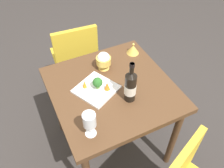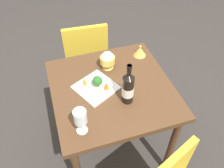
% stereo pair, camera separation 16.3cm
% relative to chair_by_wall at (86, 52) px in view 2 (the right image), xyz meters
% --- Properties ---
extents(ground_plane, '(8.00, 8.00, 0.00)m').
position_rel_chair_by_wall_xyz_m(ground_plane, '(-0.03, 0.73, -0.53)').
color(ground_plane, '#383330').
extents(dining_table, '(0.83, 0.83, 0.76)m').
position_rel_chair_by_wall_xyz_m(dining_table, '(-0.03, 0.73, 0.13)').
color(dining_table, brown).
rests_on(dining_table, ground_plane).
extents(chair_by_wall, '(0.43, 0.43, 0.85)m').
position_rel_chair_by_wall_xyz_m(chair_by_wall, '(0.00, 0.00, 0.00)').
color(chair_by_wall, gold).
rests_on(chair_by_wall, ground_plane).
extents(wine_bottle, '(0.08, 0.08, 0.31)m').
position_rel_chair_by_wall_xyz_m(wine_bottle, '(-0.09, 0.88, 0.35)').
color(wine_bottle, black).
rests_on(wine_bottle, dining_table).
extents(wine_glass, '(0.08, 0.08, 0.18)m').
position_rel_chair_by_wall_xyz_m(wine_glass, '(0.24, 1.02, 0.36)').
color(wine_glass, white).
rests_on(wine_glass, dining_table).
extents(rice_bowl, '(0.11, 0.11, 0.14)m').
position_rel_chair_by_wall_xyz_m(rice_bowl, '(-0.06, 0.53, 0.30)').
color(rice_bowl, gold).
rests_on(rice_bowl, dining_table).
extents(rice_bowl_lid, '(0.10, 0.10, 0.09)m').
position_rel_chair_by_wall_xyz_m(rice_bowl_lid, '(-0.35, 0.46, 0.27)').
color(rice_bowl_lid, gold).
rests_on(rice_bowl_lid, dining_table).
extents(serving_plate, '(0.34, 0.34, 0.02)m').
position_rel_chair_by_wall_xyz_m(serving_plate, '(0.08, 0.71, 0.24)').
color(serving_plate, white).
rests_on(serving_plate, dining_table).
extents(broccoli_floret, '(0.07, 0.07, 0.09)m').
position_rel_chair_by_wall_xyz_m(broccoli_floret, '(0.06, 0.71, 0.29)').
color(broccoli_floret, '#729E4C').
rests_on(broccoli_floret, serving_plate).
extents(carrot_garnish_left, '(0.04, 0.04, 0.06)m').
position_rel_chair_by_wall_xyz_m(carrot_garnish_left, '(0.01, 0.75, 0.28)').
color(carrot_garnish_left, orange).
rests_on(carrot_garnish_left, serving_plate).
extents(carrot_garnish_right, '(0.03, 0.03, 0.06)m').
position_rel_chair_by_wall_xyz_m(carrot_garnish_right, '(0.14, 0.67, 0.28)').
color(carrot_garnish_right, orange).
rests_on(carrot_garnish_right, serving_plate).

